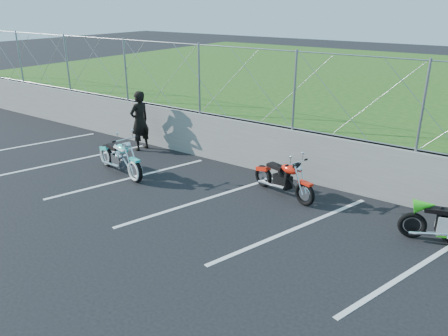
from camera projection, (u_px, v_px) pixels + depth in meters
The scene contains 8 objects.
ground at pixel (175, 216), 9.50m from camera, with size 90.00×90.00×0.00m, color black.
retaining_wall at pixel (258, 147), 11.94m from camera, with size 30.00×0.22×1.30m, color slate.
grass_field at pixel (372, 90), 19.60m from camera, with size 30.00×20.00×1.30m, color #244D14.
chain_link_fence at pixel (260, 86), 11.35m from camera, with size 28.00×0.03×2.00m.
parking_lines at pixel (246, 213), 9.62m from camera, with size 18.29×4.31×0.01m.
cruiser_turquoise at pixel (120, 159), 11.65m from camera, with size 2.16×0.75×1.09m.
naked_orange at pixel (284, 180), 10.35m from camera, with size 1.89×0.76×0.97m.
person_standing at pixel (140, 121), 13.44m from camera, with size 0.67×0.44×1.85m, color black.
Camera 1 is at (5.74, -6.35, 4.39)m, focal length 35.00 mm.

